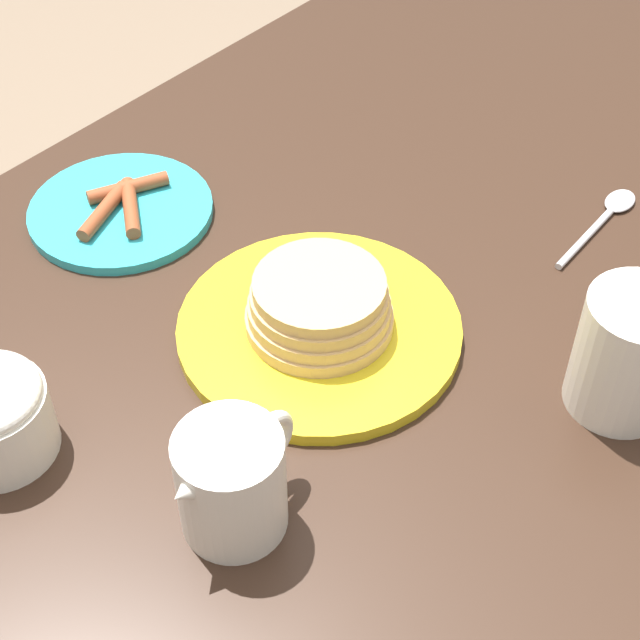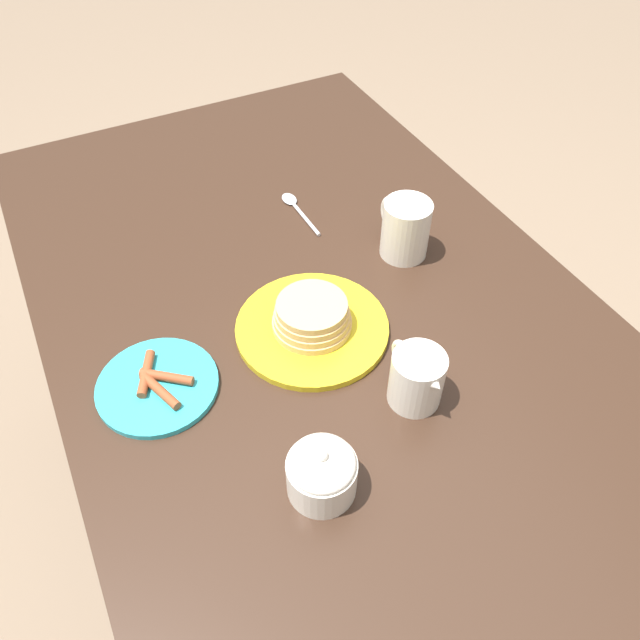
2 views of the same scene
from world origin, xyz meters
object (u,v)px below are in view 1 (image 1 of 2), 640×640
pancake_plate (319,317)px  spoon (608,214)px  side_plate_bacon (121,210)px  coffee_mug (631,351)px  creamer_pitcher (231,482)px

pancake_plate → spoon: 0.32m
side_plate_bacon → pancake_plate: bearing=-90.3°
spoon → side_plate_bacon: bearing=129.4°
coffee_mug → spoon: (0.20, 0.12, -0.05)m
coffee_mug → pancake_plate: bearing=113.4°
creamer_pitcher → spoon: size_ratio=0.81×
side_plate_bacon → spoon: side_plate_bacon is taller
creamer_pitcher → pancake_plate: bearing=21.7°
pancake_plate → creamer_pitcher: bearing=-158.3°
coffee_mug → spoon: 0.24m
pancake_plate → spoon: pancake_plate is taller
pancake_plate → coffee_mug: coffee_mug is taller
side_plate_bacon → spoon: size_ratio=1.23×
pancake_plate → creamer_pitcher: (-0.18, -0.07, 0.03)m
spoon → creamer_pitcher: bearing=175.2°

